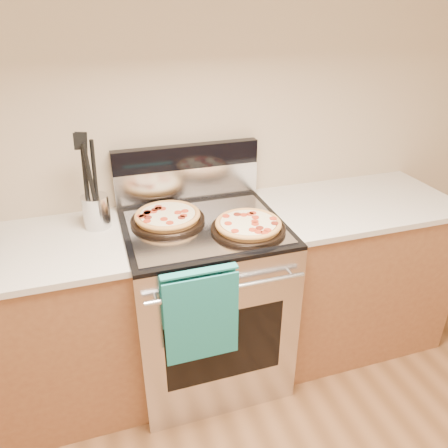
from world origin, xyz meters
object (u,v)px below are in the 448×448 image
object	(u,v)px
pepperoni_pizza_back	(168,217)
pepperoni_pizza_front	(248,226)
utensil_crock	(96,211)
range_body	(205,303)

from	to	relation	value
pepperoni_pizza_back	pepperoni_pizza_front	bearing A→B (deg)	-30.62
pepperoni_pizza_back	pepperoni_pizza_front	xyz separation A→B (m)	(0.34, -0.20, -0.00)
pepperoni_pizza_back	utensil_crock	world-z (taller)	utensil_crock
range_body	pepperoni_pizza_front	bearing A→B (deg)	-35.84
pepperoni_pizza_front	utensil_crock	distance (m)	0.72
utensil_crock	pepperoni_pizza_back	bearing A→B (deg)	-14.65
range_body	utensil_crock	bearing A→B (deg)	162.19
pepperoni_pizza_back	pepperoni_pizza_front	world-z (taller)	pepperoni_pizza_back
pepperoni_pizza_back	utensil_crock	xyz separation A→B (m)	(-0.32, 0.08, 0.04)
range_body	pepperoni_pizza_back	world-z (taller)	pepperoni_pizza_back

